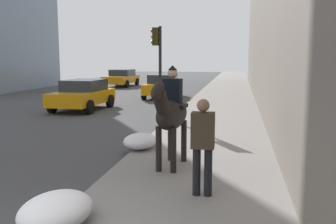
% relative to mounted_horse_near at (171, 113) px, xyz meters
% --- Properties ---
extents(mounted_horse_near, '(2.15, 0.71, 2.22)m').
position_rel_mounted_horse_near_xyz_m(mounted_horse_near, '(0.00, 0.00, 0.00)').
color(mounted_horse_near, black).
rests_on(mounted_horse_near, sidewalk_slab).
extents(pedestrian_greeting, '(0.27, 0.41, 1.70)m').
position_rel_mounted_horse_near_xyz_m(pedestrian_greeting, '(-1.59, -0.84, -0.24)').
color(pedestrian_greeting, black).
rests_on(pedestrian_greeting, sidewalk_slab).
extents(car_near_lane, '(4.57, 2.23, 1.44)m').
position_rel_mounted_horse_near_xyz_m(car_near_lane, '(23.33, 8.47, -0.58)').
color(car_near_lane, orange).
rests_on(car_near_lane, ground).
extents(car_mid_lane, '(3.99, 2.18, 1.44)m').
position_rel_mounted_horse_near_xyz_m(car_mid_lane, '(8.98, 5.88, -0.58)').
color(car_mid_lane, orange).
rests_on(car_mid_lane, ground).
extents(car_far_lane, '(4.07, 2.02, 1.44)m').
position_rel_mounted_horse_near_xyz_m(car_far_lane, '(15.04, 3.23, -0.57)').
color(car_far_lane, orange).
rests_on(car_far_lane, ground).
extents(traffic_light_near_curb, '(0.20, 0.44, 3.72)m').
position_rel_mounted_horse_near_xyz_m(traffic_light_near_curb, '(7.00, 1.78, 1.17)').
color(traffic_light_near_curb, black).
rests_on(traffic_light_near_curb, ground).
extents(snow_pile_near, '(1.29, 0.99, 0.45)m').
position_rel_mounted_horse_near_xyz_m(snow_pile_near, '(-3.17, 1.11, -0.99)').
color(snow_pile_near, white).
rests_on(snow_pile_near, sidewalk_slab).
extents(snow_pile_far, '(1.13, 0.87, 0.39)m').
position_rel_mounted_horse_near_xyz_m(snow_pile_far, '(1.55, 1.11, -1.02)').
color(snow_pile_far, white).
rests_on(snow_pile_far, sidewalk_slab).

